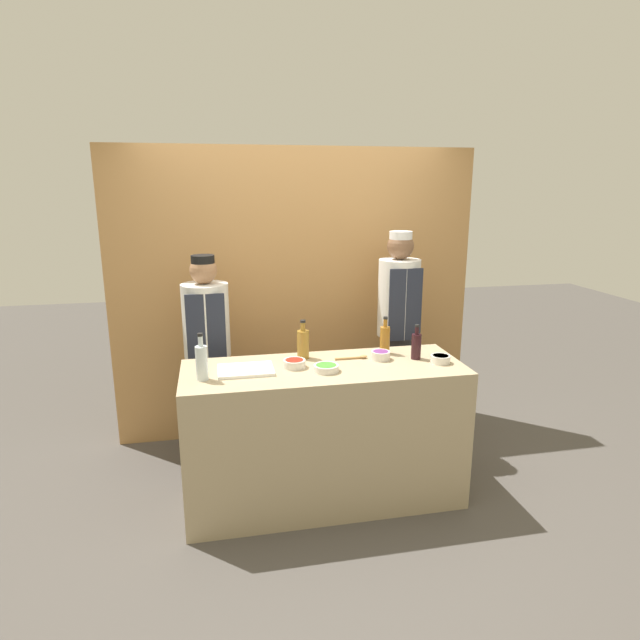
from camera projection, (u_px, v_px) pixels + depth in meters
ground_plane at (324, 497)px, 3.71m from camera, size 14.00×14.00×0.00m
cabinet_wall at (295, 294)px, 4.53m from camera, size 3.01×0.18×2.40m
counter at (324, 434)px, 3.59m from camera, size 1.83×0.67×0.95m
sauce_bowl_green at (326, 368)px, 3.38m from camera, size 0.16×0.16×0.04m
sauce_bowl_purple at (381, 355)px, 3.61m from camera, size 0.13×0.13×0.06m
sauce_bowl_red at (294, 363)px, 3.45m from camera, size 0.14×0.14×0.05m
sauce_bowl_orange at (440, 359)px, 3.54m from camera, size 0.13×0.13×0.05m
cutting_board at (246, 370)px, 3.38m from camera, size 0.35×0.26×0.02m
bottle_wine at (416, 346)px, 3.61m from camera, size 0.07×0.07×0.24m
bottle_clear at (202, 362)px, 3.21m from camera, size 0.07×0.07×0.29m
bottle_amber at (385, 339)px, 3.72m from camera, size 0.07×0.07×0.26m
bottle_vinegar at (303, 343)px, 3.62m from camera, size 0.08×0.08×0.27m
wooden_spoon at (355, 357)px, 3.62m from camera, size 0.23×0.04×0.02m
chef_left at (208, 353)px, 4.00m from camera, size 0.34×0.34×1.61m
chef_right at (397, 331)px, 4.27m from camera, size 0.33×0.33×1.76m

